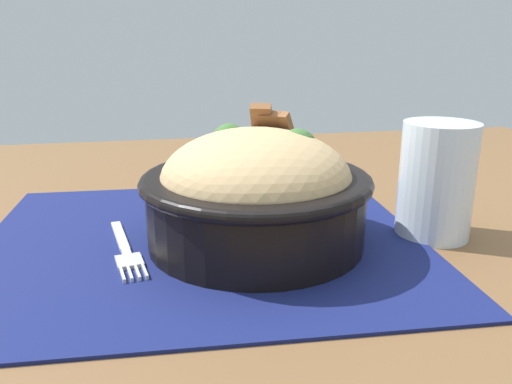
# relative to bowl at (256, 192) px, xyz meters

# --- Properties ---
(table) EXTENTS (1.36, 1.00, 0.76)m
(table) POSITION_rel_bowl_xyz_m (0.05, -0.03, -0.11)
(table) COLOR brown
(table) RESTS_ON ground_plane
(placemat) EXTENTS (0.43, 0.38, 0.00)m
(placemat) POSITION_rel_bowl_xyz_m (0.05, -0.02, -0.05)
(placemat) COLOR #11194C
(placemat) RESTS_ON table
(bowl) EXTENTS (0.24, 0.24, 0.13)m
(bowl) POSITION_rel_bowl_xyz_m (0.00, 0.00, 0.00)
(bowl) COLOR black
(bowl) RESTS_ON placemat
(fork) EXTENTS (0.04, 0.14, 0.00)m
(fork) POSITION_rel_bowl_xyz_m (0.12, 0.00, -0.05)
(fork) COLOR #B4B4B4
(fork) RESTS_ON placemat
(drinking_glass) EXTENTS (0.07, 0.07, 0.11)m
(drinking_glass) POSITION_rel_bowl_xyz_m (-0.18, 0.01, -0.00)
(drinking_glass) COLOR silver
(drinking_glass) RESTS_ON table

